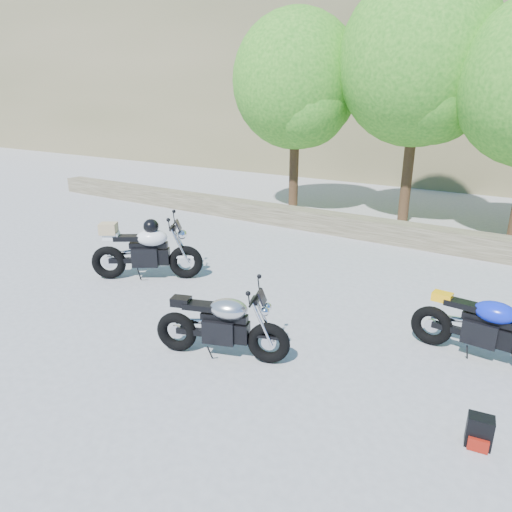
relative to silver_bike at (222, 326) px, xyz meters
The scene contains 8 objects.
ground 1.34m from the silver_bike, 135.92° to the left, with size 90.00×90.00×0.00m, color gray.
stone_wall 6.44m from the silver_bike, 98.08° to the left, with size 22.00×0.55×0.50m, color #4F4734.
tree_decid_left 9.23m from the silver_bike, 112.38° to the left, with size 3.67×3.67×5.62m.
tree_decid_mid 9.15m from the silver_bike, 89.99° to the left, with size 4.08×4.08×6.24m.
silver_bike is the anchor object (origin of this frame).
white_bike 3.27m from the silver_bike, 153.45° to the left, with size 1.83×1.33×1.17m.
blue_bike 3.40m from the silver_bike, 32.22° to the left, with size 1.85×0.59×0.93m.
backpack 3.14m from the silver_bike, ahead, with size 0.27×0.24×0.33m.
Camera 1 is at (4.21, -5.10, 3.25)m, focal length 32.00 mm.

